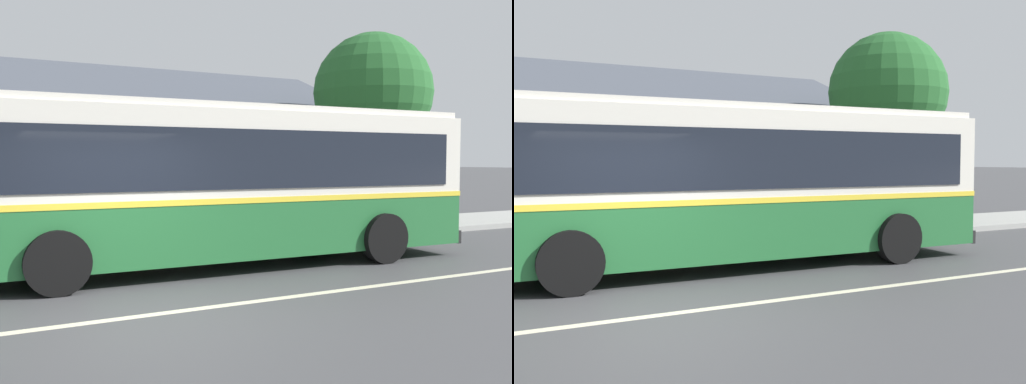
% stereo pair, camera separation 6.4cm
% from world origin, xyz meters
% --- Properties ---
extents(ground_plane, '(300.00, 300.00, 0.00)m').
position_xyz_m(ground_plane, '(0.00, 0.00, 0.00)').
color(ground_plane, '#424244').
extents(sidewalk_far, '(60.00, 3.00, 0.15)m').
position_xyz_m(sidewalk_far, '(0.00, 6.00, 0.07)').
color(sidewalk_far, '#9E9E99').
rests_on(sidewalk_far, ground).
extents(lane_divider_stripe, '(60.00, 0.16, 0.01)m').
position_xyz_m(lane_divider_stripe, '(0.00, 0.00, 0.00)').
color(lane_divider_stripe, beige).
rests_on(lane_divider_stripe, ground).
extents(transit_bus, '(10.75, 2.93, 3.06)m').
position_xyz_m(transit_bus, '(2.13, 2.90, 1.65)').
color(transit_bus, '#236633').
rests_on(transit_bus, ground).
extents(street_tree_primary, '(3.73, 3.73, 6.05)m').
position_xyz_m(street_tree_primary, '(9.51, 7.08, 4.16)').
color(street_tree_primary, '#4C3828').
rests_on(street_tree_primary, ground).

